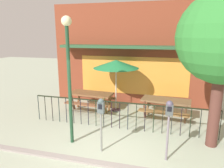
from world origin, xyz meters
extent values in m
plane|color=#A7B098|center=(0.00, 0.00, 0.00)|extent=(40.00, 40.00, 0.00)
cube|color=#57261C|center=(0.00, 4.56, 0.00)|extent=(7.48, 0.54, 0.01)
cube|color=brown|center=(0.00, 4.56, 2.25)|extent=(7.48, 0.50, 4.50)
cube|color=orange|center=(0.00, 4.30, 1.35)|extent=(4.86, 0.02, 1.70)
cube|color=#2A5131|center=(0.00, 3.94, 2.65)|extent=(6.36, 0.73, 0.12)
cube|color=black|center=(0.00, 1.62, 0.95)|extent=(6.29, 0.04, 0.04)
cylinder|color=black|center=(-3.14, 1.62, 0.47)|extent=(0.02, 0.02, 0.95)
cylinder|color=black|center=(-2.86, 1.62, 0.47)|extent=(0.02, 0.02, 0.95)
cylinder|color=black|center=(-2.57, 1.62, 0.47)|extent=(0.02, 0.02, 0.95)
cylinder|color=black|center=(-2.29, 1.62, 0.47)|extent=(0.02, 0.02, 0.95)
cylinder|color=black|center=(-2.00, 1.62, 0.47)|extent=(0.02, 0.02, 0.95)
cylinder|color=black|center=(-1.71, 1.62, 0.47)|extent=(0.02, 0.02, 0.95)
cylinder|color=black|center=(-1.43, 1.62, 0.47)|extent=(0.02, 0.02, 0.95)
cylinder|color=black|center=(-1.14, 1.62, 0.47)|extent=(0.02, 0.02, 0.95)
cylinder|color=black|center=(-0.86, 1.62, 0.47)|extent=(0.02, 0.02, 0.95)
cylinder|color=black|center=(-0.57, 1.62, 0.47)|extent=(0.02, 0.02, 0.95)
cylinder|color=black|center=(-0.29, 1.62, 0.47)|extent=(0.02, 0.02, 0.95)
cylinder|color=black|center=(0.00, 1.62, 0.47)|extent=(0.02, 0.02, 0.95)
cylinder|color=black|center=(0.29, 1.62, 0.47)|extent=(0.02, 0.02, 0.95)
cylinder|color=black|center=(0.57, 1.62, 0.47)|extent=(0.02, 0.02, 0.95)
cylinder|color=black|center=(0.86, 1.62, 0.47)|extent=(0.02, 0.02, 0.95)
cylinder|color=black|center=(1.14, 1.62, 0.47)|extent=(0.02, 0.02, 0.95)
cylinder|color=black|center=(1.43, 1.62, 0.47)|extent=(0.02, 0.02, 0.95)
cylinder|color=black|center=(1.71, 1.62, 0.47)|extent=(0.02, 0.02, 0.95)
cylinder|color=black|center=(2.00, 1.62, 0.47)|extent=(0.02, 0.02, 0.95)
cylinder|color=black|center=(2.29, 1.62, 0.47)|extent=(0.02, 0.02, 0.95)
cylinder|color=black|center=(2.57, 1.62, 0.47)|extent=(0.02, 0.02, 0.95)
cylinder|color=black|center=(2.86, 1.62, 0.47)|extent=(0.02, 0.02, 0.95)
cylinder|color=black|center=(3.14, 1.62, 0.47)|extent=(0.02, 0.02, 0.95)
cube|color=brown|center=(-1.56, 3.05, 0.74)|extent=(1.85, 0.90, 0.07)
cube|color=brown|center=(-1.60, 2.50, 0.44)|extent=(1.81, 0.40, 0.05)
cube|color=brown|center=(-1.52, 3.60, 0.44)|extent=(1.81, 0.40, 0.05)
cube|color=brown|center=(-2.32, 2.83, 0.37)|extent=(0.10, 0.35, 0.78)
cube|color=brown|center=(-2.28, 3.39, 0.37)|extent=(0.10, 0.35, 0.78)
cube|color=brown|center=(-0.85, 2.72, 0.37)|extent=(0.10, 0.35, 0.78)
cube|color=brown|center=(-0.80, 3.27, 0.37)|extent=(0.10, 0.35, 0.78)
cube|color=brown|center=(1.50, 2.92, 0.74)|extent=(1.88, 0.98, 0.07)
cube|color=brown|center=(1.43, 2.37, 0.44)|extent=(1.82, 0.48, 0.05)
cube|color=brown|center=(1.57, 3.46, 0.44)|extent=(1.82, 0.48, 0.05)
cube|color=brown|center=(0.73, 2.73, 0.37)|extent=(0.11, 0.36, 0.78)
cube|color=brown|center=(0.80, 3.29, 0.37)|extent=(0.11, 0.36, 0.78)
cube|color=brown|center=(2.20, 2.55, 0.37)|extent=(0.11, 0.36, 0.78)
cube|color=brown|center=(2.27, 3.10, 0.37)|extent=(0.11, 0.36, 0.78)
cylinder|color=black|center=(-0.55, 3.31, 0.03)|extent=(0.36, 0.36, 0.05)
cylinder|color=#B6B7AD|center=(-0.55, 3.31, 1.06)|extent=(0.04, 0.04, 2.11)
cone|color=#227B44|center=(-0.55, 3.31, 1.99)|extent=(1.87, 1.87, 0.33)
cylinder|color=gray|center=(-0.17, 0.10, 0.57)|extent=(0.06, 0.06, 1.14)
cube|color=#4D5657|center=(-0.17, 0.10, 1.29)|extent=(0.18, 0.14, 0.31)
sphere|color=#3D4C4D|center=(-0.17, 0.10, 1.45)|extent=(0.17, 0.17, 0.17)
cube|color=black|center=(-0.17, 0.02, 1.33)|extent=(0.11, 0.01, 0.14)
cylinder|color=slate|center=(1.59, 0.12, 0.62)|extent=(0.06, 0.06, 1.25)
cube|color=#474C4B|center=(1.59, 0.12, 1.39)|extent=(0.18, 0.14, 0.28)
sphere|color=#4C4457|center=(1.59, 0.12, 1.53)|extent=(0.17, 0.17, 0.17)
cube|color=black|center=(1.59, 0.05, 1.42)|extent=(0.11, 0.01, 0.12)
cylinder|color=#542E27|center=(2.85, 1.22, 1.21)|extent=(0.31, 0.31, 2.42)
sphere|color=#318034|center=(2.85, 1.22, 3.10)|extent=(2.46, 2.46, 2.46)
cylinder|color=#1F442B|center=(-1.18, 0.34, 1.70)|extent=(0.10, 0.10, 3.41)
sphere|color=beige|center=(-1.18, 0.34, 3.53)|extent=(0.28, 0.28, 0.28)
cube|color=gray|center=(0.00, -0.51, 0.00)|extent=(10.48, 0.20, 0.11)
camera|label=1|loc=(1.47, -4.95, 3.21)|focal=33.82mm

